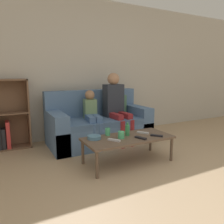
% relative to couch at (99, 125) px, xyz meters
% --- Properties ---
extents(ground_plane, '(22.00, 22.00, 0.00)m').
position_rel_couch_xyz_m(ground_plane, '(0.07, -2.36, -0.31)').
color(ground_plane, tan).
extents(wall_back, '(12.00, 0.06, 2.60)m').
position_rel_couch_xyz_m(wall_back, '(0.07, 0.56, 0.99)').
color(wall_back, '#B7B2A8').
rests_on(wall_back, ground_plane).
extents(couch, '(1.74, 0.85, 0.92)m').
position_rel_couch_xyz_m(couch, '(0.00, 0.00, 0.00)').
color(couch, '#4C6B93').
rests_on(couch, ground_plane).
extents(bookshelf, '(0.77, 0.28, 1.14)m').
position_rel_couch_xyz_m(bookshelf, '(-1.55, 0.41, 0.13)').
color(bookshelf, brown).
rests_on(bookshelf, ground_plane).
extents(coffee_table, '(1.23, 0.56, 0.36)m').
position_rel_couch_xyz_m(coffee_table, '(-0.02, -1.01, 0.02)').
color(coffee_table, brown).
rests_on(coffee_table, ground_plane).
extents(person_adult, '(0.35, 0.61, 1.23)m').
position_rel_couch_xyz_m(person_adult, '(0.29, -0.08, 0.41)').
color(person_adult, maroon).
rests_on(person_adult, ground_plane).
extents(person_child, '(0.29, 0.62, 0.94)m').
position_rel_couch_xyz_m(person_child, '(-0.18, -0.14, 0.23)').
color(person_child, '#476693').
rests_on(person_child, ground_plane).
extents(cup_near, '(0.09, 0.09, 0.09)m').
position_rel_couch_xyz_m(cup_near, '(-0.13, -1.02, 0.10)').
color(cup_near, '#4CB77A').
rests_on(cup_near, coffee_table).
extents(cup_far, '(0.07, 0.07, 0.10)m').
position_rel_couch_xyz_m(cup_far, '(-0.23, -0.81, 0.11)').
color(cup_far, '#4CB77A').
rests_on(cup_far, coffee_table).
extents(tv_remote_0, '(0.15, 0.16, 0.02)m').
position_rel_couch_xyz_m(tv_remote_0, '(0.35, -1.16, 0.07)').
color(tv_remote_0, black).
rests_on(tv_remote_0, coffee_table).
extents(tv_remote_1, '(0.13, 0.17, 0.02)m').
position_rel_couch_xyz_m(tv_remote_1, '(-0.27, -1.07, 0.07)').
color(tv_remote_1, '#B7B7BC').
rests_on(tv_remote_1, coffee_table).
extents(tv_remote_2, '(0.10, 0.18, 0.02)m').
position_rel_couch_xyz_m(tv_remote_2, '(0.09, -1.15, 0.07)').
color(tv_remote_2, black).
rests_on(tv_remote_2, coffee_table).
extents(tv_remote_3, '(0.14, 0.16, 0.02)m').
position_rel_couch_xyz_m(tv_remote_3, '(0.27, -0.95, 0.07)').
color(tv_remote_3, '#B7B7BC').
rests_on(tv_remote_3, coffee_table).
extents(snack_bowl, '(0.18, 0.18, 0.05)m').
position_rel_couch_xyz_m(snack_bowl, '(-0.46, -0.88, 0.08)').
color(snack_bowl, teal).
rests_on(snack_bowl, coffee_table).
extents(bottle, '(0.06, 0.06, 0.19)m').
position_rel_couch_xyz_m(bottle, '(0.01, -0.94, 0.13)').
color(bottle, '#33844C').
rests_on(bottle, coffee_table).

